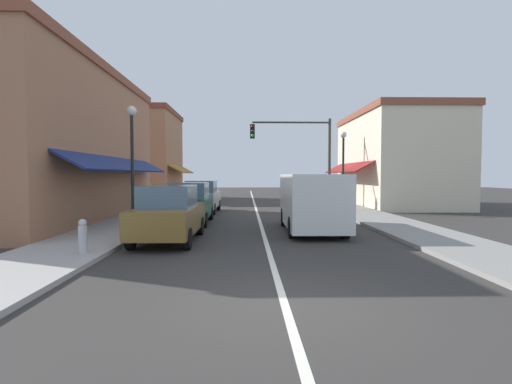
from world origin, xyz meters
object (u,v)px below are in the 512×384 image
at_px(parked_car_nearest_left, 169,214).
at_px(street_lamp_left_near, 132,147).
at_px(parked_car_third_left, 202,197).
at_px(traffic_signal_mast_arm, 302,147).
at_px(van_in_lane, 311,200).
at_px(street_lamp_right_mid, 343,158).
at_px(parked_car_second_left, 189,203).
at_px(fire_hydrant, 83,236).

bearing_deg(parked_car_nearest_left, street_lamp_left_near, 127.71).
distance_m(parked_car_nearest_left, parked_car_third_left, 9.40).
relative_size(parked_car_third_left, street_lamp_left_near, 0.89).
relative_size(parked_car_third_left, traffic_signal_mast_arm, 0.72).
xyz_separation_m(parked_car_third_left, street_lamp_left_near, (-1.79, -6.95, 2.27)).
relative_size(van_in_lane, traffic_signal_mast_arm, 0.91).
bearing_deg(street_lamp_left_near, parked_car_nearest_left, -53.20).
bearing_deg(street_lamp_right_mid, parked_car_second_left, -148.59).
bearing_deg(fire_hydrant, parked_car_second_left, 76.32).
height_order(van_in_lane, street_lamp_right_mid, street_lamp_right_mid).
height_order(parked_car_third_left, street_lamp_right_mid, street_lamp_right_mid).
height_order(parked_car_second_left, fire_hydrant, parked_car_second_left).
bearing_deg(van_in_lane, fire_hydrant, -144.74).
distance_m(van_in_lane, street_lamp_left_near, 6.98).
xyz_separation_m(street_lamp_left_near, street_lamp_right_mid, (9.67, 6.91, -0.09)).
distance_m(parked_car_third_left, street_lamp_left_near, 7.53).
xyz_separation_m(parked_car_second_left, fire_hydrant, (-1.68, -6.91, -0.33)).
height_order(parked_car_nearest_left, fire_hydrant, parked_car_nearest_left).
xyz_separation_m(van_in_lane, traffic_signal_mast_arm, (1.18, 10.68, 2.77)).
relative_size(parked_car_nearest_left, street_lamp_right_mid, 0.92).
bearing_deg(traffic_signal_mast_arm, street_lamp_left_near, -127.14).
bearing_deg(parked_car_second_left, van_in_lane, -26.18).
height_order(parked_car_nearest_left, van_in_lane, van_in_lane).
distance_m(parked_car_second_left, parked_car_third_left, 4.85).
bearing_deg(parked_car_third_left, parked_car_second_left, -88.34).
bearing_deg(parked_car_third_left, van_in_lane, -54.55).
bearing_deg(traffic_signal_mast_arm, parked_car_second_left, -126.20).
xyz_separation_m(parked_car_second_left, parked_car_third_left, (-0.01, 4.85, 0.00)).
bearing_deg(parked_car_second_left, traffic_signal_mast_arm, 53.91).
bearing_deg(traffic_signal_mast_arm, parked_car_nearest_left, -115.21).
xyz_separation_m(parked_car_third_left, van_in_lane, (4.89, -7.25, 0.27)).
relative_size(van_in_lane, street_lamp_left_near, 1.12).
bearing_deg(street_lamp_left_near, traffic_signal_mast_arm, 52.86).
height_order(van_in_lane, street_lamp_left_near, street_lamp_left_near).
distance_m(parked_car_second_left, fire_hydrant, 7.12).
xyz_separation_m(van_in_lane, street_lamp_right_mid, (2.99, 7.21, 1.91)).
height_order(parked_car_third_left, fire_hydrant, parked_car_third_left).
bearing_deg(van_in_lane, street_lamp_left_near, 178.20).
distance_m(parked_car_second_left, street_lamp_left_near, 3.58).
bearing_deg(van_in_lane, parked_car_nearest_left, -155.41).
bearing_deg(parked_car_second_left, street_lamp_right_mid, 31.52).
height_order(parked_car_second_left, parked_car_third_left, same).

